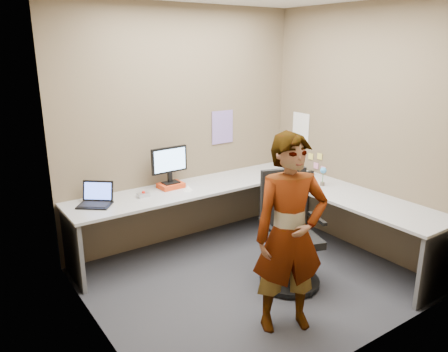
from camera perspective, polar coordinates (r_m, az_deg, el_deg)
ground at (r=4.50m, az=3.41°, el=-13.38°), size 3.00×3.00×0.00m
wall_back at (r=5.06m, az=-5.45°, el=6.33°), size 3.00×0.00×3.00m
wall_right at (r=5.05m, az=17.29°, el=5.63°), size 0.00×2.70×2.70m
wall_left at (r=3.32m, az=-17.08°, el=0.14°), size 0.00×2.70×2.70m
desk at (r=4.77m, az=4.83°, el=-3.79°), size 2.98×2.58×0.73m
paper_ream at (r=4.90m, az=-6.94°, el=-1.23°), size 0.28×0.21×0.05m
monitor at (r=4.84m, az=-7.13°, el=1.84°), size 0.43×0.13×0.41m
laptop at (r=4.53m, az=-16.35°, el=-2.89°), size 0.41×0.40×0.22m
trackball_mouse at (r=4.65m, az=-10.50°, el=-2.40°), size 0.12×0.08×0.07m
origami at (r=4.79m, az=-4.75°, el=-1.55°), size 0.10×0.10×0.06m
stapler at (r=5.40m, az=10.96°, el=0.29°), size 0.15×0.04×0.05m
flower at (r=5.03m, az=12.82°, el=0.33°), size 0.07×0.07×0.22m
calendar_purple at (r=5.35m, az=-0.20°, el=6.41°), size 0.30×0.01×0.40m
calendar_white at (r=5.65m, az=9.99°, el=6.20°), size 0.01×0.28×0.38m
sticky_note_a at (r=5.48m, az=12.39°, el=2.52°), size 0.01×0.07×0.07m
sticky_note_b at (r=5.54m, az=11.93°, el=1.32°), size 0.01×0.07×0.07m
sticky_note_c at (r=5.47m, az=12.82°, el=0.84°), size 0.01×0.07×0.07m
sticky_note_d at (r=5.58m, az=11.25°, el=2.54°), size 0.01×0.07×0.07m
office_chair at (r=4.31m, az=8.39°, el=-8.25°), size 0.63×0.61×1.10m
person at (r=3.51m, az=8.60°, el=-7.59°), size 0.70×0.59×1.64m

